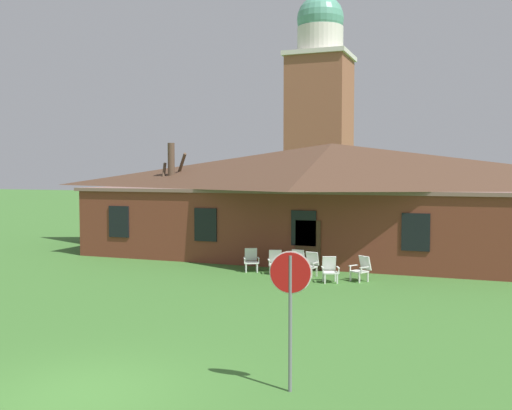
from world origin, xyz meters
TOP-DOWN VIEW (x-y plane):
  - ground_plane at (0.00, 0.00)m, footprint 200.00×200.00m
  - brick_building at (0.00, 19.94)m, footprint 23.90×10.40m
  - dome_tower at (-5.62, 39.03)m, footprint 5.18×5.18m
  - stop_sign at (3.62, 1.52)m, footprint 0.80×0.16m
  - lawn_chair_by_porch at (-1.91, 13.70)m, footprint 0.80×0.84m
  - lawn_chair_near_door at (-0.79, 13.56)m, footprint 0.80×0.84m
  - lawn_chair_left_end at (-0.00, 13.94)m, footprint 0.67×0.70m
  - lawn_chair_middle at (0.70, 13.45)m, footprint 0.72×0.76m
  - lawn_chair_right_end at (1.72, 12.52)m, footprint 0.78×0.83m
  - lawn_chair_far_side at (2.80, 13.12)m, footprint 0.85×0.87m
  - bare_tree_beside_building at (-8.17, 18.29)m, footprint 1.51×1.51m

SIDE VIEW (x-z plane):
  - ground_plane at x=0.00m, z-range 0.00..0.00m
  - lawn_chair_by_porch at x=-1.91m, z-range 0.02..0.98m
  - lawn_chair_near_door at x=-0.79m, z-range 0.02..0.98m
  - lawn_chair_left_end at x=0.00m, z-range 0.02..0.98m
  - lawn_chair_middle at x=0.70m, z-range 0.02..0.98m
  - lawn_chair_right_end at x=1.72m, z-range 0.02..0.98m
  - lawn_chair_far_side at x=2.80m, z-range 0.02..0.98m
  - stop_sign at x=3.62m, z-range 0.57..3.23m
  - brick_building at x=0.00m, z-range 0.05..5.61m
  - bare_tree_beside_building at x=-8.17m, z-range 0.16..5.81m
  - dome_tower at x=-5.62m, z-range -0.82..18.79m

